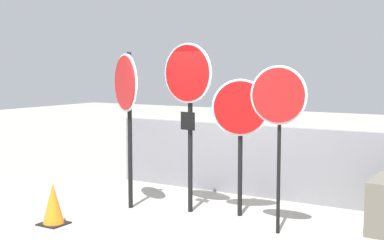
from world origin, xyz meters
TOP-DOWN VIEW (x-y plane):
  - ground_plane at (0.00, 0.00)m, footprint 40.00×40.00m
  - fence_back at (0.00, 1.50)m, footprint 5.38×0.12m
  - stop_sign_0 at (-1.30, -0.31)m, footprint 0.80×0.49m
  - stop_sign_1 at (-0.33, -0.03)m, footprint 0.91×0.19m
  - stop_sign_2 at (0.47, 0.16)m, footprint 0.81×0.33m
  - stop_sign_3 at (1.28, -0.36)m, footprint 0.79×0.12m
  - traffic_cone_0 at (-1.65, -1.59)m, footprint 0.37×0.37m

SIDE VIEW (x-z plane):
  - ground_plane at x=0.00m, z-range 0.00..0.00m
  - traffic_cone_0 at x=-1.65m, z-range 0.00..0.60m
  - fence_back at x=0.00m, z-range 0.00..1.25m
  - stop_sign_2 at x=0.47m, z-range 0.47..2.56m
  - stop_sign_3 at x=1.28m, z-range 0.61..2.90m
  - stop_sign_0 at x=-1.30m, z-range 0.58..3.08m
  - stop_sign_1 at x=-0.33m, z-range 0.61..3.24m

